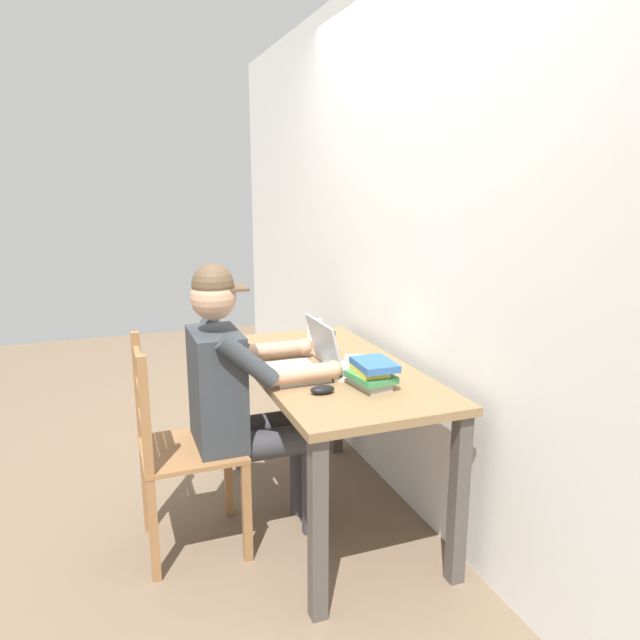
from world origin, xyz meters
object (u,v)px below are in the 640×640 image
Objects in this scene: computer_mouse at (322,389)px; book_stack_main at (371,373)px; desk at (330,388)px; coffee_mug_white at (315,329)px; wooden_chair at (179,449)px; seated_person at (242,391)px; laptop at (306,361)px; coffee_mug_dark at (327,342)px.

book_stack_main is at bearing 88.98° from computer_mouse.
coffee_mug_white reaches higher than desk.
computer_mouse is 0.46× the size of book_stack_main.
wooden_chair is at bearing -88.43° from desk.
book_stack_main is (0.32, 0.75, 0.35)m from wooden_chair.
wooden_chair is 0.69m from computer_mouse.
seated_person is 0.58m from book_stack_main.
book_stack_main is at bearing 33.58° from laptop.
coffee_mug_dark reaches higher than desk.
coffee_mug_dark is at bearing -6.26° from coffee_mug_white.
computer_mouse is at bearing -25.95° from desk.
seated_person reaches higher than computer_mouse.
seated_person is 12.53× the size of computer_mouse.
book_stack_main is (0.81, -0.05, 0.01)m from coffee_mug_white.
desk is at bearing 154.05° from computer_mouse.
laptop is (0.06, -0.14, 0.16)m from desk.
seated_person is 10.30× the size of coffee_mug_dark.
desk is at bearing 113.47° from laptop.
seated_person is at bearing 90.00° from wooden_chair.
laptop reaches higher than coffee_mug_dark.
computer_mouse is 0.60m from coffee_mug_dark.
computer_mouse is (0.31, 0.26, 0.08)m from seated_person.
coffee_mug_white is (-0.49, 0.52, 0.12)m from seated_person.
wooden_chair is at bearing -73.02° from coffee_mug_dark.
laptop is at bearing -146.42° from book_stack_main.
computer_mouse reaches higher than desk.
desk is at bearing -11.91° from coffee_mug_white.
seated_person reaches higher than laptop.
computer_mouse is at bearing -17.99° from coffee_mug_white.
laptop is 0.28m from computer_mouse.
wooden_chair is 4.33× the size of book_stack_main.
coffee_mug_white is 0.26m from coffee_mug_dark.
computer_mouse is 0.82× the size of coffee_mug_dark.
book_stack_main is (0.00, 0.21, 0.04)m from computer_mouse.
coffee_mug_white is (-0.48, 0.10, 0.16)m from desk.
wooden_chair reaches higher than desk.
seated_person is 3.80× the size of laptop.
seated_person is 0.36m from wooden_chair.
seated_person is at bearing -98.07° from laptop.
laptop reaches higher than computer_mouse.
coffee_mug_dark is at bearing 177.58° from book_stack_main.
coffee_mug_white is at bearing 168.09° from desk.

